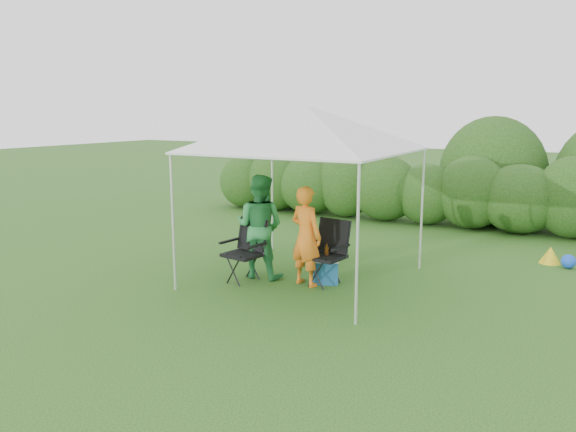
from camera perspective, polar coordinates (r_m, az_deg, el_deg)
The scene contains 10 objects.
ground at distance 8.95m, azimuth 0.29°, elevation -7.19°, with size 70.00×70.00×0.00m, color #34641F.
hedge at distance 14.18m, azimuth 12.38°, elevation 2.60°, with size 11.13×1.53×1.80m.
canopy at distance 8.97m, azimuth 1.84°, elevation 8.85°, with size 3.10×3.10×2.83m.
chair_right at distance 9.00m, azimuth 4.11°, elevation -3.25°, with size 0.71×0.66×1.03m.
chair_left at distance 9.16m, azimuth -4.21°, elevation -3.07°, with size 0.70×0.65×1.01m.
man at distance 8.85m, azimuth 1.84°, elevation -2.05°, with size 0.58×0.38×1.59m, color orange.
woman at distance 9.29m, azimuth -2.89°, elevation -1.05°, with size 0.84×0.65×1.72m, color #2C8844.
cooler at distance 9.11m, azimuth 3.68°, elevation -5.55°, with size 0.58×0.51×0.40m.
bottle at distance 8.97m, azimuth 3.94°, elevation -3.64°, with size 0.07×0.07×0.26m, color #592D0C.
lawn_toy at distance 11.25m, azimuth 25.48°, elevation -3.75°, with size 0.62×0.52×0.31m.
Camera 1 is at (4.05, -7.50, 2.73)m, focal length 35.00 mm.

